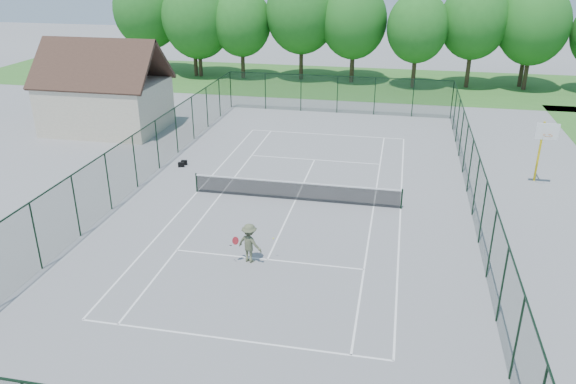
% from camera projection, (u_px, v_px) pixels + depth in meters
% --- Properties ---
extents(ground, '(140.00, 140.00, 0.00)m').
position_uv_depth(ground, '(296.00, 200.00, 29.74)').
color(ground, gray).
rests_on(ground, ground).
extents(grass_far, '(80.00, 16.00, 0.01)m').
position_uv_depth(grass_far, '(351.00, 82.00, 56.76)').
color(grass_far, '#3A752B').
rests_on(grass_far, ground).
extents(court_lines, '(11.05, 23.85, 0.01)m').
position_uv_depth(court_lines, '(296.00, 200.00, 29.73)').
color(court_lines, white).
rests_on(court_lines, ground).
extents(tennis_net, '(11.08, 0.08, 1.10)m').
position_uv_depth(tennis_net, '(296.00, 190.00, 29.51)').
color(tennis_net, black).
rests_on(tennis_net, ground).
extents(fence_enclosure, '(18.05, 36.05, 3.02)m').
position_uv_depth(fence_enclosure, '(296.00, 173.00, 29.12)').
color(fence_enclosure, '#173120').
rests_on(fence_enclosure, ground).
extents(utility_building, '(8.60, 6.27, 6.63)m').
position_uv_depth(utility_building, '(104.00, 87.00, 40.46)').
color(utility_building, beige).
rests_on(utility_building, ground).
extents(tree_line_far, '(39.40, 6.40, 9.70)m').
position_uv_depth(tree_line_far, '(354.00, 21.00, 54.40)').
color(tree_line_far, '#3F301E').
rests_on(tree_line_far, ground).
extents(basketball_goal, '(1.20, 1.43, 3.65)m').
position_uv_depth(basketball_goal, '(544.00, 140.00, 30.83)').
color(basketball_goal, yellow).
rests_on(basketball_goal, ground).
extents(sports_bag_a, '(0.42, 0.33, 0.29)m').
position_uv_depth(sports_bag_a, '(181.00, 165.00, 34.29)').
color(sports_bag_a, black).
rests_on(sports_bag_a, ground).
extents(sports_bag_b, '(0.40, 0.29, 0.28)m').
position_uv_depth(sports_bag_b, '(184.00, 163.00, 34.62)').
color(sports_bag_b, black).
rests_on(sports_bag_b, ground).
extents(tennis_player, '(1.84, 0.99, 1.74)m').
position_uv_depth(tennis_player, '(250.00, 243.00, 23.50)').
color(tennis_player, '#545A3E').
rests_on(tennis_player, ground).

